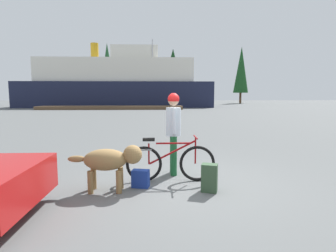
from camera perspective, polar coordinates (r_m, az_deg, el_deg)
ground_plane at (r=5.47m, az=3.15°, el=-12.14°), size 160.00×160.00×0.00m
bicycle at (r=5.56m, az=0.42°, el=-7.59°), size 1.80×0.44×0.92m
person_cyclist at (r=5.95m, az=1.14°, el=0.13°), size 0.32×0.53×1.78m
dog at (r=5.09m, az=-11.93°, el=-7.00°), size 1.33×0.46×0.85m
backpack at (r=5.09m, az=8.63°, el=-10.64°), size 0.33×0.28×0.51m
handbag_pannier at (r=5.31m, az=-5.73°, el=-10.85°), size 0.35×0.25×0.33m
dock_pier at (r=33.83m, az=-11.77°, el=3.78°), size 17.14×2.86×0.40m
ferry_boat at (r=41.12m, az=-10.28°, el=8.50°), size 26.68×8.87×9.09m
sailboat_moored at (r=37.99m, az=-3.19°, el=4.68°), size 6.52×1.83×9.17m
pine_tree_far_left at (r=55.76m, az=-12.50°, el=12.02°), size 2.88×2.88×11.66m
pine_tree_center at (r=57.95m, az=1.05°, el=12.01°), size 4.15×4.15×11.16m
pine_tree_far_right at (r=57.62m, az=14.99°, el=11.21°), size 2.95×2.95×11.23m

